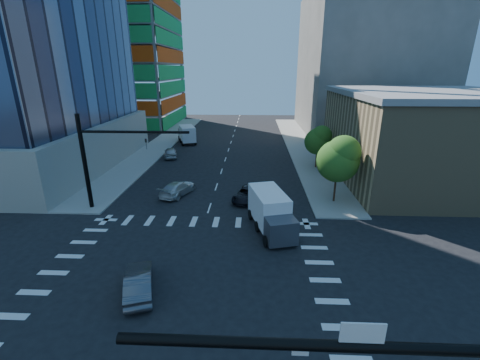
{
  "coord_description": "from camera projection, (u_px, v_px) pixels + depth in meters",
  "views": [
    {
      "loc": [
        4.28,
        -16.63,
        12.87
      ],
      "look_at": [
        3.19,
        8.0,
        4.34
      ],
      "focal_mm": 24.0,
      "sensor_mm": 36.0,
      "label": 1
    }
  ],
  "objects": [
    {
      "name": "ground",
      "position": [
        184.0,
        286.0,
        20.09
      ],
      "size": [
        160.0,
        160.0,
        0.0
      ],
      "primitive_type": "plane",
      "color": "black",
      "rests_on": "ground"
    },
    {
      "name": "road_markings",
      "position": [
        184.0,
        286.0,
        20.09
      ],
      "size": [
        20.0,
        20.0,
        0.01
      ],
      "primitive_type": "cube",
      "color": "silver",
      "rests_on": "ground"
    },
    {
      "name": "sidewalk_ne",
      "position": [
        300.0,
        145.0,
        57.31
      ],
      "size": [
        5.0,
        60.0,
        0.15
      ],
      "primitive_type": "cube",
      "color": "gray",
      "rests_on": "ground"
    },
    {
      "name": "sidewalk_nw",
      "position": [
        162.0,
        144.0,
        58.36
      ],
      "size": [
        5.0,
        60.0,
        0.15
      ],
      "primitive_type": "cube",
      "color": "gray",
      "rests_on": "ground"
    },
    {
      "name": "construction_building",
      "position": [
        114.0,
        14.0,
        71.66
      ],
      "size": [
        25.16,
        34.5,
        70.6
      ],
      "color": "gray",
      "rests_on": "ground"
    },
    {
      "name": "commercial_building",
      "position": [
        428.0,
        137.0,
        38.08
      ],
      "size": [
        20.5,
        22.5,
        10.6
      ],
      "color": "#998159",
      "rests_on": "ground"
    },
    {
      "name": "bg_building_ne",
      "position": [
        365.0,
        64.0,
        66.31
      ],
      "size": [
        24.0,
        30.0,
        28.0
      ],
      "primitive_type": "cube",
      "color": "#636059",
      "rests_on": "ground"
    },
    {
      "name": "signal_mast_nw",
      "position": [
        99.0,
        154.0,
        29.57
      ],
      "size": [
        10.2,
        0.4,
        9.0
      ],
      "color": "black",
      "rests_on": "sidewalk_nw"
    },
    {
      "name": "tree_south",
      "position": [
        340.0,
        158.0,
        31.16
      ],
      "size": [
        4.16,
        4.16,
        6.82
      ],
      "color": "#382316",
      "rests_on": "sidewalk_ne"
    },
    {
      "name": "tree_north",
      "position": [
        319.0,
        140.0,
        42.7
      ],
      "size": [
        3.54,
        3.52,
        5.78
      ],
      "color": "#382316",
      "rests_on": "sidewalk_ne"
    },
    {
      "name": "car_nb_far",
      "position": [
        247.0,
        194.0,
        33.14
      ],
      "size": [
        3.45,
        5.12,
        1.3
      ],
      "primitive_type": "imported",
      "rotation": [
        0.0,
        0.0,
        -0.3
      ],
      "color": "black",
      "rests_on": "ground"
    },
    {
      "name": "car_sb_near",
      "position": [
        178.0,
        188.0,
        34.56
      ],
      "size": [
        3.64,
        5.44,
        1.46
      ],
      "primitive_type": "imported",
      "rotation": [
        0.0,
        0.0,
        2.8
      ],
      "color": "silver",
      "rests_on": "ground"
    },
    {
      "name": "car_sb_mid",
      "position": [
        171.0,
        153.0,
        49.23
      ],
      "size": [
        2.87,
        4.84,
        1.54
      ],
      "primitive_type": "imported",
      "rotation": [
        0.0,
        0.0,
        3.39
      ],
      "color": "#A7AAAE",
      "rests_on": "ground"
    },
    {
      "name": "car_sb_cross",
      "position": [
        139.0,
        282.0,
        19.31
      ],
      "size": [
        2.81,
        4.69,
        1.46
      ],
      "primitive_type": "imported",
      "rotation": [
        0.0,
        0.0,
        3.45
      ],
      "color": "#4F4E53",
      "rests_on": "ground"
    },
    {
      "name": "box_truck_near",
      "position": [
        272.0,
        216.0,
        26.49
      ],
      "size": [
        4.04,
        6.52,
        3.18
      ],
      "rotation": [
        0.0,
        0.0,
        0.26
      ],
      "color": "black",
      "rests_on": "ground"
    },
    {
      "name": "box_truck_far",
      "position": [
        187.0,
        135.0,
        59.11
      ],
      "size": [
        4.46,
        6.56,
        3.17
      ],
      "rotation": [
        0.0,
        0.0,
        3.49
      ],
      "color": "black",
      "rests_on": "ground"
    }
  ]
}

